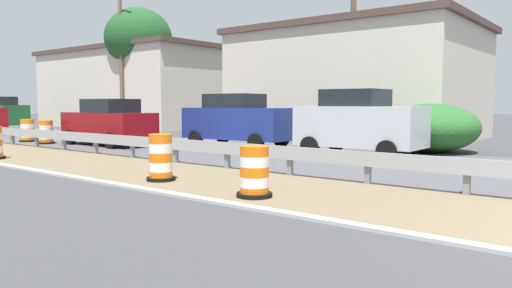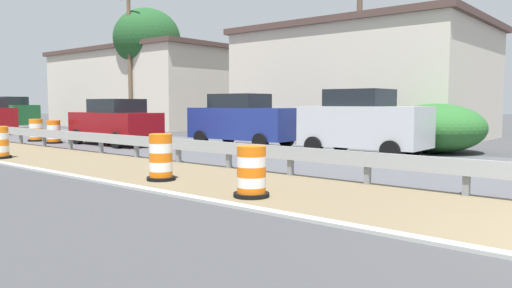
{
  "view_description": "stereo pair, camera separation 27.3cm",
  "coord_description": "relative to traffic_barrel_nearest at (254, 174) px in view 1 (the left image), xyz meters",
  "views": [
    {
      "loc": [
        -7.41,
        0.29,
        1.74
      ],
      "look_at": [
        1.34,
        7.2,
        0.8
      ],
      "focal_mm": 33.88,
      "sensor_mm": 36.0,
      "label": 1
    },
    {
      "loc": [
        -7.24,
        0.08,
        1.74
      ],
      "look_at": [
        1.34,
        7.2,
        0.8
      ],
      "focal_mm": 33.88,
      "sensor_mm": 36.0,
      "label": 2
    }
  ],
  "objects": [
    {
      "name": "roadside_shop_near",
      "position": [
        16.08,
        5.93,
        2.38
      ],
      "size": [
        8.85,
        11.67,
        5.59
      ],
      "color": "beige",
      "rests_on": "ground"
    },
    {
      "name": "car_mid_far_lane",
      "position": [
        7.77,
        1.72,
        0.67
      ],
      "size": [
        2.11,
        4.13,
        2.21
      ],
      "rotation": [
        0.0,
        0.0,
        -1.56
      ],
      "color": "silver",
      "rests_on": "ground"
    },
    {
      "name": "utility_pole_near",
      "position": [
        12.03,
        4.17,
        4.05
      ],
      "size": [
        0.24,
        1.8,
        8.63
      ],
      "color": "brown",
      "rests_on": "ground"
    },
    {
      "name": "car_trailing_near_lane",
      "position": [
        7.99,
        28.35,
        0.67
      ],
      "size": [
        2.16,
        4.4,
        2.2
      ],
      "rotation": [
        0.0,
        0.0,
        -1.53
      ],
      "color": "#195128",
      "rests_on": "ground"
    },
    {
      "name": "car_lead_near_lane",
      "position": [
        5.0,
        11.75,
        0.54
      ],
      "size": [
        2.04,
        4.59,
        1.93
      ],
      "rotation": [
        0.0,
        0.0,
        1.54
      ],
      "color": "maroon",
      "rests_on": "ground"
    },
    {
      "name": "utility_pole_mid",
      "position": [
        12.21,
        20.64,
        4.23
      ],
      "size": [
        0.24,
        1.8,
        9.0
      ],
      "color": "brown",
      "rests_on": "ground"
    },
    {
      "name": "traffic_barrel_close",
      "position": [
        0.19,
        2.86,
        0.05
      ],
      "size": [
        0.65,
        0.65,
        1.06
      ],
      "color": "orange",
      "rests_on": "ground"
    },
    {
      "name": "bush_roadside",
      "position": [
        10.47,
        0.25,
        0.44
      ],
      "size": [
        3.37,
        3.37,
        1.74
      ],
      "primitive_type": "ellipsoid",
      "color": "#286028",
      "rests_on": "ground"
    },
    {
      "name": "guardrail_median",
      "position": [
        2.61,
        -3.06,
        0.09
      ],
      "size": [
        0.18,
        55.07,
        0.71
      ],
      "color": "#999EA3",
      "rests_on": "ground"
    },
    {
      "name": "traffic_barrel_farther",
      "position": [
        3.75,
        14.5,
        0.03
      ],
      "size": [
        0.7,
        0.7,
        1.01
      ],
      "color": "orange",
      "rests_on": "ground"
    },
    {
      "name": "traffic_barrel_nearest",
      "position": [
        0.0,
        0.0,
        0.0
      ],
      "size": [
        0.68,
        0.68,
        0.96
      ],
      "color": "orange",
      "rests_on": "ground"
    },
    {
      "name": "car_distant_a",
      "position": [
        7.85,
        7.12,
        0.63
      ],
      "size": [
        2.06,
        4.69,
        2.13
      ],
      "rotation": [
        0.0,
        0.0,
        -1.54
      ],
      "color": "navy",
      "rests_on": "ground"
    },
    {
      "name": "roadside_shop_far",
      "position": [
        16.7,
        24.41,
        2.46
      ],
      "size": [
        8.99,
        15.36,
        5.76
      ],
      "color": "beige",
      "rests_on": "ground"
    },
    {
      "name": "tree_roadside",
      "position": [
        13.85,
        20.93,
        5.64
      ],
      "size": [
        4.46,
        4.46,
        8.1
      ],
      "color": "brown",
      "rests_on": "ground"
    },
    {
      "name": "traffic_barrel_far",
      "position": [
        3.83,
        16.27,
        0.03
      ],
      "size": [
        0.74,
        0.74,
        1.02
      ],
      "color": "orange",
      "rests_on": "ground"
    }
  ]
}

